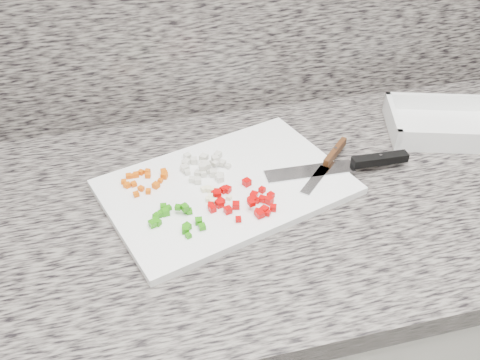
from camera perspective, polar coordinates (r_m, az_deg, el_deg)
The scene contains 11 objects.
cabinet at distance 1.31m, azimuth 3.11°, elevation -17.45°, with size 3.92×0.62×0.86m, color silver.
countertop at distance 0.97m, azimuth 3.99°, elevation -2.15°, with size 3.96×0.64×0.04m, color slate.
cutting_board at distance 0.95m, azimuth -1.46°, elevation -0.74°, with size 0.42×0.28×0.01m, color white.
carrot_pile at distance 0.97m, azimuth -10.00°, elevation 0.03°, with size 0.08×0.07×0.01m.
onion_pile at distance 0.98m, azimuth -3.77°, elevation 1.44°, with size 0.09×0.10×0.02m.
green_pepper_pile at distance 0.88m, azimuth -6.91°, elevation -3.96°, with size 0.09×0.09×0.02m.
red_pepper_pile at distance 0.90m, azimuth 0.31°, elevation -2.18°, with size 0.12×0.10×0.02m.
garlic_pile at distance 0.92m, azimuth -2.93°, elevation -1.52°, with size 0.05×0.05×0.01m.
chef_knife at distance 1.01m, azimuth 12.28°, elevation 1.75°, with size 0.27×0.04×0.02m.
paring_knife at distance 1.01m, azimuth 9.60°, elevation 2.23°, with size 0.14×0.14×0.02m.
tray at distance 1.18m, azimuth 20.82°, elevation 5.48°, with size 0.26×0.22×0.05m.
Camera 1 is at (-0.25, 0.74, 1.50)m, focal length 40.00 mm.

